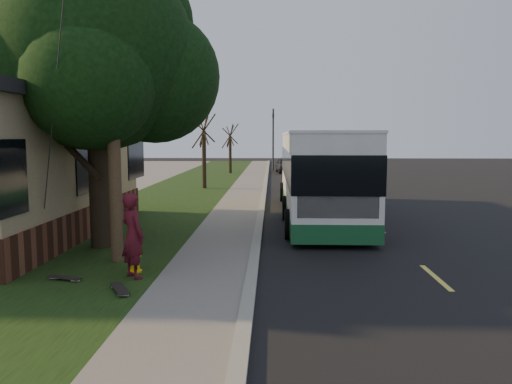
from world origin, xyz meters
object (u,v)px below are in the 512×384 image
Objects in this scene: leafy_tree at (98,56)px; skateboarder at (133,236)px; traffic_signal at (273,135)px; utility_pole at (111,68)px; distant_car at (286,165)px; bare_tree_far at (230,149)px; transit_bus at (318,172)px; fire_hydrant at (134,256)px; skateboard_spare at (65,278)px; skateboard_main at (120,289)px; bare_tree_near at (204,152)px; dumpster at (20,197)px.

skateboarder is at bearing -61.55° from leafy_tree.
leafy_tree reaches higher than traffic_signal.
utility_pole is 31.24m from distant_car.
transit_bus is at bearing -76.53° from bare_tree_far.
fire_hydrant reaches higher than skateboard_spare.
skateboarder is 1.29m from skateboard_main.
utility_pole is 33.26m from traffic_signal.
traffic_signal is at bearing -51.29° from skateboarder.
bare_tree_near is 11.20m from transit_bus.
utility_pole is 5.00× the size of skateboarder.
traffic_signal reaches higher than dumpster.
bare_tree_far is at bearing 87.55° from leafy_tree.
transit_bus is 3.00× the size of distant_car.
skateboard_spare is (-4.39, -34.68, -3.04)m from traffic_signal.
bare_tree_near is at bearing 88.80° from skateboard_spare.
skateboard_main is at bearing -94.84° from traffic_signal.
bare_tree_far is at bearing 87.61° from bare_tree_near.
skateboarder is at bearing -118.04° from transit_bus.
transit_bus is at bearing -0.69° from dumpster.
transit_bus is at bearing -86.24° from traffic_signal.
fire_hydrant is at bearing 94.05° from skateboard_main.
traffic_signal is at bearing 81.53° from leafy_tree.
distant_car is at bearing -53.61° from skateboarder.
transit_bus is (4.78, 8.36, 1.28)m from fire_hydrant.
bare_tree_far is at bearing 89.40° from utility_pole.
dumpster is at bearing 132.32° from leafy_tree.
bare_tree_far is 22.50m from dumpster.
utility_pole is at bearing 125.38° from fire_hydrant.
bare_tree_far is 0.34× the size of transit_bus.
bare_tree_far is 2.29× the size of dumpster.
skateboarder is at bearing 10.02° from skateboard_spare.
fire_hydrant is at bearing -33.34° from skateboarder.
traffic_signal is 3.64m from distant_car.
utility_pole reaches higher than transit_bus.
transit_bus is 23.26m from distant_car.
bare_tree_near reaches higher than skateboarder.
fire_hydrant is 0.13× the size of traffic_signal.
leafy_tree reaches higher than bare_tree_near.
bare_tree_far is 30.75m from skateboard_spare.
bare_tree_near is 12.01m from bare_tree_far.
skateboard_main is at bearing -71.50° from utility_pole.
bare_tree_far reaches higher than skateboard_spare.
fire_hydrant is at bearing 27.77° from skateboard_spare.
skateboarder is 1.03× the size of dumpster.
fire_hydrant is 0.42× the size of dumpster.
utility_pole is at bearing -90.60° from bare_tree_far.
transit_bus is (5.68, -9.64, -0.44)m from bare_tree_near.
skateboard_main is at bearing -54.78° from dumpster.
skateboarder is (0.81, -1.43, -3.65)m from utility_pole.
bare_tree_near is 19.54m from skateboard_main.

